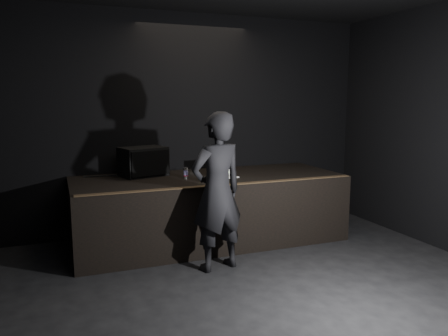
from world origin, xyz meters
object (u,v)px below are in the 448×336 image
object	(u,v)px
laptop	(223,173)
stage_monitor	(143,162)
person	(217,192)
beer_can	(186,173)
stage_riser	(209,209)

from	to	relation	value
laptop	stage_monitor	bearing A→B (deg)	141.26
laptop	person	distance (m)	1.06
laptop	beer_can	xyz separation A→B (m)	(-0.56, 0.07, 0.02)
beer_can	person	bearing A→B (deg)	-83.99
laptop	beer_can	size ratio (longest dim) A/B	2.31
stage_monitor	beer_can	size ratio (longest dim) A/B	4.52
stage_riser	person	world-z (taller)	person
stage_riser	beer_can	distance (m)	0.70
laptop	person	world-z (taller)	person
stage_monitor	stage_riser	bearing A→B (deg)	-40.56
stage_monitor	beer_can	bearing A→B (deg)	-58.18
stage_riser	laptop	size ratio (longest dim) A/B	10.42
stage_riser	laptop	world-z (taller)	laptop
stage_monitor	person	bearing A→B (deg)	-83.32
stage_riser	stage_monitor	size ratio (longest dim) A/B	5.32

